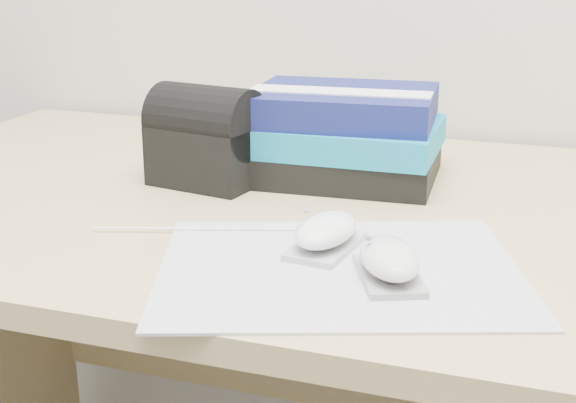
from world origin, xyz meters
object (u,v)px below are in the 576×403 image
(book_stack, at_px, (345,135))
(pouch, at_px, (206,137))
(desk, at_px, (390,347))
(mouse_rear, at_px, (326,232))
(mouse_front, at_px, (389,261))

(book_stack, xyz_separation_m, pouch, (-0.18, -0.09, 0.01))
(desk, relative_size, book_stack, 5.86)
(book_stack, bearing_deg, mouse_rear, -79.11)
(mouse_rear, xyz_separation_m, pouch, (-0.23, 0.20, 0.05))
(book_stack, bearing_deg, mouse_front, -68.34)
(desk, height_order, book_stack, book_stack)
(mouse_rear, height_order, book_stack, book_stack)
(mouse_front, bearing_deg, desk, 99.74)
(mouse_front, bearing_deg, pouch, 140.80)
(mouse_front, distance_m, book_stack, 0.38)
(mouse_front, height_order, book_stack, book_stack)
(mouse_front, xyz_separation_m, pouch, (-0.31, 0.26, 0.05))
(mouse_front, relative_size, book_stack, 0.44)
(mouse_rear, height_order, pouch, pouch)
(mouse_front, xyz_separation_m, book_stack, (-0.14, 0.35, 0.04))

